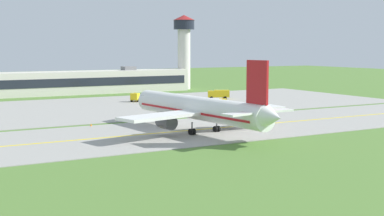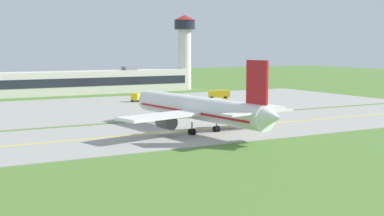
% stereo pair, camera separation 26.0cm
% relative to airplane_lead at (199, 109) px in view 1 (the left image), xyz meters
% --- Properties ---
extents(ground_plane, '(500.00, 500.00, 0.00)m').
position_rel_airplane_lead_xyz_m(ground_plane, '(-5.46, 2.35, -4.13)').
color(ground_plane, '#517A33').
extents(taxiway_strip, '(240.00, 28.00, 0.10)m').
position_rel_airplane_lead_xyz_m(taxiway_strip, '(-5.46, 2.35, -4.08)').
color(taxiway_strip, '#9E9B93').
rests_on(taxiway_strip, ground).
extents(apron_pad, '(140.00, 52.00, 0.10)m').
position_rel_airplane_lead_xyz_m(apron_pad, '(4.54, 44.35, -4.08)').
color(apron_pad, '#9E9B93').
rests_on(apron_pad, ground).
extents(taxiway_centreline, '(220.00, 0.60, 0.01)m').
position_rel_airplane_lead_xyz_m(taxiway_centreline, '(-5.46, 2.35, -4.03)').
color(taxiway_centreline, yellow).
rests_on(taxiway_centreline, taxiway_strip).
extents(airplane_lead, '(32.32, 39.66, 12.70)m').
position_rel_airplane_lead_xyz_m(airplane_lead, '(0.00, 0.00, 0.00)').
color(airplane_lead, white).
rests_on(airplane_lead, ground).
extents(service_truck_baggage, '(6.28, 4.54, 2.60)m').
position_rel_airplane_lead_xyz_m(service_truck_baggage, '(33.95, 48.30, -2.60)').
color(service_truck_baggage, yellow).
rests_on(service_truck_baggage, ground).
extents(service_truck_fuel, '(6.32, 4.28, 2.65)m').
position_rel_airplane_lead_xyz_m(service_truck_fuel, '(20.37, 28.65, -2.60)').
color(service_truck_fuel, yellow).
rests_on(service_truck_fuel, ground).
extents(service_truck_catering, '(6.11, 5.83, 2.59)m').
position_rel_airplane_lead_xyz_m(service_truck_catering, '(11.01, 53.11, -2.95)').
color(service_truck_catering, yellow).
rests_on(service_truck_catering, ground).
extents(terminal_building, '(65.10, 9.61, 8.34)m').
position_rel_airplane_lead_xyz_m(terminal_building, '(8.56, 84.56, -0.54)').
color(terminal_building, beige).
rests_on(terminal_building, ground).
extents(control_tower, '(7.60, 7.60, 25.73)m').
position_rel_airplane_lead_xyz_m(control_tower, '(42.74, 85.52, 11.43)').
color(control_tower, silver).
rests_on(control_tower, ground).
extents(traffic_cone_near_edge, '(0.44, 0.44, 0.60)m').
position_rel_airplane_lead_xyz_m(traffic_cone_near_edge, '(-14.13, 15.59, -3.83)').
color(traffic_cone_near_edge, orange).
rests_on(traffic_cone_near_edge, ground).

